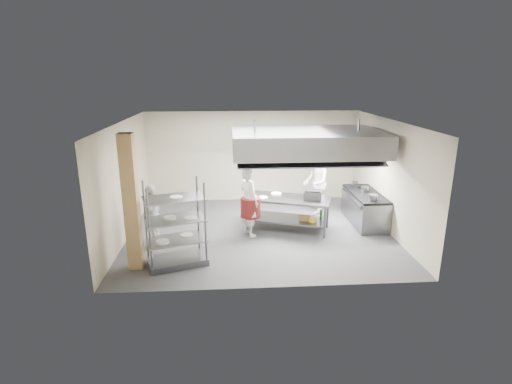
{
  "coord_description": "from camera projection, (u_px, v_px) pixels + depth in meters",
  "views": [
    {
      "loc": [
        -0.8,
        -10.16,
        4.13
      ],
      "look_at": [
        -0.08,
        0.2,
        1.08
      ],
      "focal_mm": 28.0,
      "sensor_mm": 36.0,
      "label": 1
    }
  ],
  "objects": [
    {
      "name": "wall_back",
      "position": [
        253.0,
        156.0,
        13.39
      ],
      "size": [
        7.0,
        0.0,
        7.0
      ],
      "primitive_type": "plane",
      "rotation": [
        1.57,
        0.0,
        0.0
      ],
      "color": "#B0A58C",
      "rests_on": "ground"
    },
    {
      "name": "wicker_basket",
      "position": [
        305.0,
        218.0,
        10.86
      ],
      "size": [
        0.33,
        0.28,
        0.13
      ],
      "primitive_type": "cube",
      "rotation": [
        0.0,
        0.0,
        -0.31
      ],
      "color": "olive",
      "rests_on": "island_undershelf"
    },
    {
      "name": "cooking_range",
      "position": [
        365.0,
        209.0,
        11.51
      ],
      "size": [
        0.8,
        2.0,
        0.84
      ],
      "primitive_type": "cube",
      "color": "slate",
      "rests_on": "floor"
    },
    {
      "name": "stockpot",
      "position": [
        365.0,
        189.0,
        11.43
      ],
      "size": [
        0.23,
        0.23,
        0.16
      ],
      "primitive_type": "cylinder",
      "color": "gray",
      "rests_on": "range_top"
    },
    {
      "name": "wall_shelf",
      "position": [
        307.0,
        157.0,
        13.35
      ],
      "size": [
        1.5,
        0.28,
        0.04
      ],
      "primitive_type": "cube",
      "color": "gray",
      "rests_on": "wall_back"
    },
    {
      "name": "range_top",
      "position": [
        366.0,
        194.0,
        11.38
      ],
      "size": [
        0.78,
        1.96,
        0.06
      ],
      "primitive_type": "cube",
      "color": "black",
      "rests_on": "cooking_range"
    },
    {
      "name": "island_worktop",
      "position": [
        288.0,
        199.0,
        10.89
      ],
      "size": [
        2.47,
        1.66,
        0.06
      ],
      "primitive_type": "cube",
      "rotation": [
        0.0,
        0.0,
        -0.34
      ],
      "color": "gray",
      "rests_on": "island"
    },
    {
      "name": "plate_stack",
      "position": [
        176.0,
        238.0,
        8.91
      ],
      "size": [
        0.28,
        0.28,
        0.05
      ],
      "primitive_type": "cylinder",
      "color": "white",
      "rests_on": "pass_rack"
    },
    {
      "name": "chef_line",
      "position": [
        315.0,
        182.0,
        12.23
      ],
      "size": [
        0.84,
        1.02,
        1.92
      ],
      "primitive_type": "imported",
      "rotation": [
        0.0,
        0.0,
        -1.69
      ],
      "color": "silver",
      "rests_on": "floor"
    },
    {
      "name": "hood_strip_a",
      "position": [
        273.0,
        154.0,
        10.76
      ],
      "size": [
        1.6,
        0.12,
        0.04
      ],
      "primitive_type": "cube",
      "color": "white",
      "rests_on": "exhaust_hood"
    },
    {
      "name": "griddle",
      "position": [
        313.0,
        195.0,
        10.73
      ],
      "size": [
        0.55,
        0.47,
        0.23
      ],
      "primitive_type": "cube",
      "rotation": [
        0.0,
        0.0,
        -0.24
      ],
      "color": "gray",
      "rests_on": "island_worktop"
    },
    {
      "name": "ceiling",
      "position": [
        260.0,
        121.0,
        10.09
      ],
      "size": [
        7.0,
        7.0,
        0.0
      ],
      "primitive_type": "plane",
      "rotation": [
        3.14,
        0.0,
        0.0
      ],
      "color": "silver",
      "rests_on": "wall_back"
    },
    {
      "name": "exhaust_hood",
      "position": [
        307.0,
        142.0,
        10.73
      ],
      "size": [
        4.0,
        2.5,
        0.6
      ],
      "primitive_type": "cube",
      "color": "gray",
      "rests_on": "ceiling"
    },
    {
      "name": "hood_strip_b",
      "position": [
        339.0,
        153.0,
        10.88
      ],
      "size": [
        1.6,
        0.12,
        0.04
      ],
      "primitive_type": "cube",
      "color": "white",
      "rests_on": "exhaust_hood"
    },
    {
      "name": "island_undershelf",
      "position": [
        287.0,
        219.0,
        11.06
      ],
      "size": [
        2.26,
        1.51,
        0.04
      ],
      "primitive_type": "cube",
      "rotation": [
        0.0,
        0.0,
        -0.34
      ],
      "color": "slate",
      "rests_on": "island"
    },
    {
      "name": "wall_right",
      "position": [
        389.0,
        176.0,
        10.75
      ],
      "size": [
        0.0,
        6.0,
        6.0
      ],
      "primitive_type": "plane",
      "rotation": [
        1.57,
        0.0,
        -1.57
      ],
      "color": "#B0A58C",
      "rests_on": "ground"
    },
    {
      "name": "pass_rack",
      "position": [
        175.0,
        224.0,
        8.81
      ],
      "size": [
        1.46,
        1.12,
        1.94
      ],
      "primitive_type": null,
      "rotation": [
        0.0,
        0.0,
        0.31
      ],
      "color": "gray",
      "rests_on": "floor"
    },
    {
      "name": "chef_head",
      "position": [
        249.0,
        201.0,
        10.46
      ],
      "size": [
        0.73,
        0.82,
        1.88
      ],
      "primitive_type": "imported",
      "rotation": [
        0.0,
        0.0,
        2.08
      ],
      "color": "white",
      "rests_on": "floor"
    },
    {
      "name": "wall_left",
      "position": [
        125.0,
        181.0,
        10.28
      ],
      "size": [
        0.0,
        6.0,
        6.0
      ],
      "primitive_type": "plane",
      "rotation": [
        1.57,
        0.0,
        1.57
      ],
      "color": "#B0A58C",
      "rests_on": "ground"
    },
    {
      "name": "chef_plating",
      "position": [
        153.0,
        216.0,
        9.81
      ],
      "size": [
        0.5,
        0.98,
        1.6
      ],
      "primitive_type": "imported",
      "rotation": [
        0.0,
        0.0,
        -1.69
      ],
      "color": "white",
      "rests_on": "floor"
    },
    {
      "name": "column",
      "position": [
        131.0,
        203.0,
        8.51
      ],
      "size": [
        0.3,
        0.3,
        3.0
      ],
      "primitive_type": "cube",
      "color": "tan",
      "rests_on": "floor"
    },
    {
      "name": "floor",
      "position": [
        260.0,
        232.0,
        10.94
      ],
      "size": [
        7.0,
        7.0,
        0.0
      ],
      "primitive_type": "plane",
      "color": "#2B2B2D",
      "rests_on": "ground"
    },
    {
      "name": "island",
      "position": [
        288.0,
        213.0,
        11.01
      ],
      "size": [
        2.47,
        1.66,
        0.91
      ],
      "primitive_type": null,
      "rotation": [
        0.0,
        0.0,
        -0.34
      ],
      "color": "slate",
      "rests_on": "floor"
    }
  ]
}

